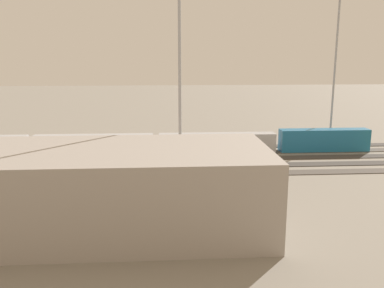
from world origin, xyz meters
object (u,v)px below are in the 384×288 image
train_on_track_4 (60,164)px  light_mast_0 (336,51)px  train_on_track_1 (149,144)px  maintenance_shed (100,190)px  light_mast_1 (180,51)px

train_on_track_4 → light_mast_0: light_mast_0 is taller
train_on_track_1 → maintenance_shed: size_ratio=2.46×
train_on_track_1 → light_mast_0: (-40.14, -8.78, 17.86)m
train_on_track_4 → maintenance_shed: 22.55m
light_mast_1 → light_mast_0: bearing=-142.2°
light_mast_1 → train_on_track_1: bearing=-73.0°
maintenance_shed → light_mast_1: bearing=-118.6°
light_mast_0 → light_mast_1: bearing=37.8°
light_mast_1 → maintenance_shed: (9.38, 17.24, -14.95)m
train_on_track_1 → light_mast_0: bearing=-167.7°
train_on_track_1 → train_on_track_4: 20.10m
light_mast_1 → maintenance_shed: bearing=61.4°
train_on_track_1 → train_on_track_4: train_on_track_4 is taller
train_on_track_4 → maintenance_shed: (-9.54, 20.30, 2.40)m
train_on_track_4 → light_mast_1: bearing=170.8°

